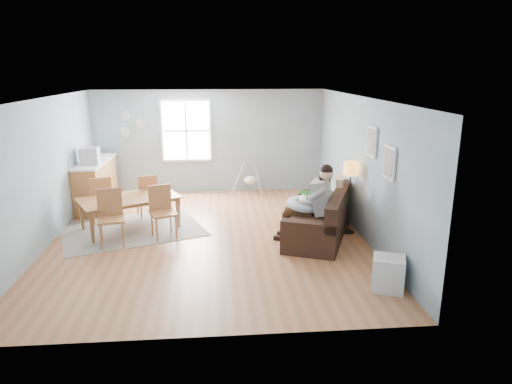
{
  "coord_description": "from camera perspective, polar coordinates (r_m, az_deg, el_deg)",
  "views": [
    {
      "loc": [
        0.19,
        -8.52,
        3.22
      ],
      "look_at": [
        0.9,
        -0.38,
        1.0
      ],
      "focal_mm": 32.0,
      "sensor_mm": 36.0,
      "label": 1
    }
  ],
  "objects": [
    {
      "name": "beige_pillow",
      "position": [
        9.47,
        10.31,
        0.32
      ],
      "size": [
        0.27,
        0.54,
        0.52
      ],
      "primitive_type": "cube",
      "rotation": [
        0.0,
        0.0,
        -0.25
      ],
      "color": "tan",
      "rests_on": "sofa"
    },
    {
      "name": "chair_ne",
      "position": [
        10.36,
        -13.43,
        -0.12
      ],
      "size": [
        0.57,
        0.57,
        0.97
      ],
      "color": "olive",
      "rests_on": "rug"
    },
    {
      "name": "storage_cube",
      "position": [
        7.19,
        16.12,
        -9.75
      ],
      "size": [
        0.58,
        0.55,
        0.52
      ],
      "color": "silver",
      "rests_on": "room"
    },
    {
      "name": "nursing_pillow",
      "position": [
        8.69,
        5.89,
        -1.56
      ],
      "size": [
        0.81,
        0.8,
        0.26
      ],
      "primitive_type": "torus",
      "rotation": [
        0.0,
        0.14,
        -0.34
      ],
      "color": "silver",
      "rests_on": "father"
    },
    {
      "name": "pictures",
      "position": [
        8.09,
        15.26,
        4.91
      ],
      "size": [
        0.05,
        1.34,
        0.74
      ],
      "color": "white",
      "rests_on": "room"
    },
    {
      "name": "counter",
      "position": [
        11.51,
        -19.34,
        1.01
      ],
      "size": [
        0.62,
        2.01,
        1.12
      ],
      "color": "brown",
      "rests_on": "room"
    },
    {
      "name": "green_throw",
      "position": [
        9.73,
        8.45,
        -0.67
      ],
      "size": [
        1.26,
        1.14,
        0.04
      ],
      "primitive_type": "cube",
      "rotation": [
        0.0,
        0.0,
        -0.32
      ],
      "color": "#125213",
      "rests_on": "sofa"
    },
    {
      "name": "infant",
      "position": [
        8.7,
        5.92,
        -0.99
      ],
      "size": [
        0.2,
        0.4,
        0.15
      ],
      "color": "silver",
      "rests_on": "nursing_pillow"
    },
    {
      "name": "chair_se",
      "position": [
        9.09,
        -11.69,
        -1.92
      ],
      "size": [
        0.6,
        0.6,
        1.03
      ],
      "color": "olive",
      "rests_on": "rug"
    },
    {
      "name": "wall_plates",
      "position": [
        12.27,
        -15.37,
        8.16
      ],
      "size": [
        0.67,
        0.02,
        0.66
      ],
      "color": "#A5BDC6",
      "rests_on": "room"
    },
    {
      "name": "chair_nw",
      "position": [
        10.21,
        -18.82,
        -0.55
      ],
      "size": [
        0.6,
        0.6,
        1.02
      ],
      "color": "olive",
      "rests_on": "rug"
    },
    {
      "name": "floor_lamp",
      "position": [
        9.14,
        11.78,
        2.16
      ],
      "size": [
        0.29,
        0.29,
        1.46
      ],
      "color": "black",
      "rests_on": "room"
    },
    {
      "name": "monitor",
      "position": [
        11.0,
        -20.1,
        4.27
      ],
      "size": [
        0.42,
        0.4,
        0.38
      ],
      "color": "#AAAAAF",
      "rests_on": "counter"
    },
    {
      "name": "toddler",
      "position": [
        9.15,
        8.0,
        -0.34
      ],
      "size": [
        0.64,
        0.42,
        0.95
      ],
      "color": "silver",
      "rests_on": "sofa"
    },
    {
      "name": "father",
      "position": [
        8.64,
        7.05,
        -1.1
      ],
      "size": [
        1.16,
        0.82,
        1.53
      ],
      "color": "gray",
      "rests_on": "sofa"
    },
    {
      "name": "chair_sw",
      "position": [
        8.93,
        -17.74,
        -2.51
      ],
      "size": [
        0.57,
        0.57,
        1.06
      ],
      "color": "olive",
      "rests_on": "rug"
    },
    {
      "name": "window",
      "position": [
        12.11,
        -8.72,
        7.58
      ],
      "size": [
        1.32,
        0.08,
        1.62
      ],
      "color": "white",
      "rests_on": "room"
    },
    {
      "name": "baby_swing",
      "position": [
        11.99,
        -0.68,
        1.57
      ],
      "size": [
        1.09,
        1.1,
        0.88
      ],
      "color": "#AAAAAF",
      "rests_on": "room"
    },
    {
      "name": "room",
      "position": [
        8.56,
        -6.29,
        9.76
      ],
      "size": [
        8.4,
        9.4,
        3.9
      ],
      "color": "#A4613A"
    },
    {
      "name": "rug",
      "position": [
        9.8,
        -15.23,
        -4.49
      ],
      "size": [
        3.28,
        2.89,
        0.01
      ],
      "primitive_type": "cube",
      "rotation": [
        0.0,
        0.0,
        0.35
      ],
      "color": "gray",
      "rests_on": "room"
    },
    {
      "name": "dining_table",
      "position": [
        9.7,
        -15.36,
        -2.64
      ],
      "size": [
        2.21,
        1.84,
        0.68
      ],
      "primitive_type": "imported",
      "rotation": [
        0.0,
        0.0,
        0.47
      ],
      "color": "brown",
      "rests_on": "rug"
    },
    {
      "name": "sofa",
      "position": [
        9.07,
        8.2,
        -3.56
      ],
      "size": [
        1.77,
        2.49,
        0.93
      ],
      "color": "black",
      "rests_on": "room"
    }
  ]
}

